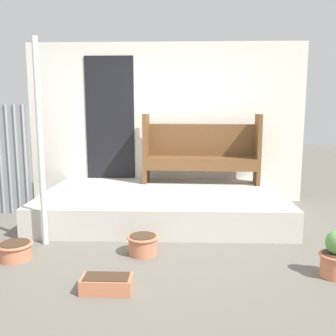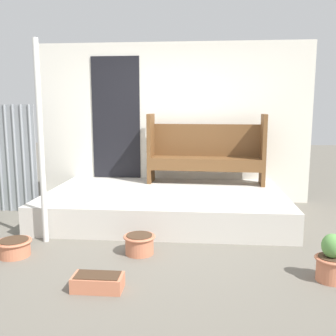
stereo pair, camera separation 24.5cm
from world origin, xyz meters
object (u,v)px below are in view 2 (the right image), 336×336
Objects in this scene: flower_pot_left at (14,247)px; planter_box_rect at (98,282)px; flower_pot_middle at (139,243)px; flower_pot_right at (331,261)px; support_post at (41,144)px; bench at (206,150)px.

flower_pot_left reaches higher than planter_box_rect.
flower_pot_middle is 0.78× the size of flower_pot_right.
support_post is 1.16m from flower_pot_left.
support_post is 3.23m from flower_pot_right.
support_post reaches higher than flower_pot_middle.
bench reaches higher than flower_pot_right.
flower_pot_left is 1.06× the size of flower_pot_middle.
planter_box_rect is at bearing -105.14° from flower_pot_middle.
bench is 4.19× the size of planter_box_rect.
flower_pot_middle is 1.90m from flower_pot_right.
bench is 5.26× the size of flower_pot_middle.
support_post is 2.62m from bench.
flower_pot_middle is (-0.72, -2.07, -0.79)m from bench.
planter_box_rect is at bearing -49.85° from support_post.
support_post reaches higher than flower_pot_left.
flower_pot_right is at bearing -14.18° from support_post.
support_post reaches higher than flower_pot_right.
support_post is 1.81m from planter_box_rect.
flower_pot_right is (2.99, -0.76, -0.96)m from support_post.
flower_pot_right is at bearing 9.69° from planter_box_rect.
flower_pot_left is at bearing 174.50° from flower_pot_right.
bench is 2.88m from flower_pot_right.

